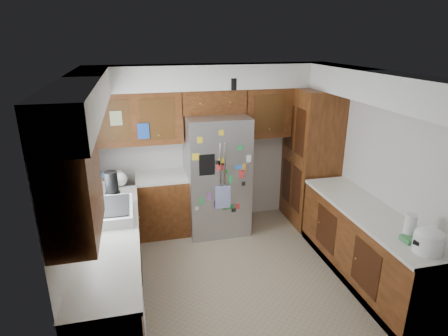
{
  "coord_description": "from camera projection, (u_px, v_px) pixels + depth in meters",
  "views": [
    {
      "loc": [
        -1.13,
        -3.96,
        2.87
      ],
      "look_at": [
        -0.09,
        0.35,
        1.31
      ],
      "focal_mm": 30.0,
      "sensor_mm": 36.0,
      "label": 1
    }
  ],
  "objects": [
    {
      "name": "room_shell",
      "position": [
        223.0,
        128.0,
        4.54
      ],
      "size": [
        3.64,
        3.24,
        2.52
      ],
      "color": "beige",
      "rests_on": "ground"
    },
    {
      "name": "right_counter_run",
      "position": [
        366.0,
        248.0,
        4.59
      ],
      "size": [
        0.63,
        2.25,
        0.92
      ],
      "color": "#3E200C",
      "rests_on": "ground"
    },
    {
      "name": "bridge_cabinet",
      "position": [
        213.0,
        101.0,
        5.49
      ],
      "size": [
        0.96,
        0.34,
        0.35
      ],
      "primitive_type": "cube",
      "color": "#3E200C",
      "rests_on": "fridge"
    },
    {
      "name": "sink_assembly",
      "position": [
        110.0,
        211.0,
        4.27
      ],
      "size": [
        0.52,
        0.7,
        0.37
      ],
      "color": "white",
      "rests_on": "left_counter_run"
    },
    {
      "name": "rice_cooker",
      "position": [
        429.0,
        239.0,
        3.55
      ],
      "size": [
        0.29,
        0.28,
        0.25
      ],
      "color": "white",
      "rests_on": "right_counter_run"
    },
    {
      "name": "left_counter_run",
      "position": [
        126.0,
        255.0,
        4.42
      ],
      "size": [
        1.36,
        3.2,
        0.92
      ],
      "color": "#3E200C",
      "rests_on": "ground"
    },
    {
      "name": "fridge_top_items",
      "position": [
        210.0,
        80.0,
        5.36
      ],
      "size": [
        0.87,
        0.38,
        0.29
      ],
      "color": "#113A9E",
      "rests_on": "bridge_cabinet"
    },
    {
      "name": "fridge",
      "position": [
        217.0,
        175.0,
        5.64
      ],
      "size": [
        0.9,
        0.79,
        1.8
      ],
      "color": "#9C9CA1",
      "rests_on": "ground"
    },
    {
      "name": "paper_towel",
      "position": [
        410.0,
        226.0,
        3.8
      ],
      "size": [
        0.12,
        0.12,
        0.26
      ],
      "primitive_type": "cylinder",
      "color": "white",
      "rests_on": "right_counter_run"
    },
    {
      "name": "pantry",
      "position": [
        311.0,
        158.0,
        5.86
      ],
      "size": [
        0.6,
        0.9,
        2.15
      ],
      "primitive_type": "cube",
      "color": "#3E200C",
      "rests_on": "ground"
    },
    {
      "name": "left_counter_clutter",
      "position": [
        113.0,
        183.0,
        4.91
      ],
      "size": [
        0.36,
        0.87,
        0.38
      ],
      "color": "black",
      "rests_on": "left_counter_run"
    },
    {
      "name": "floor",
      "position": [
        237.0,
        271.0,
        4.84
      ],
      "size": [
        3.6,
        3.6,
        0.0
      ],
      "primitive_type": "plane",
      "color": "tan",
      "rests_on": "ground"
    }
  ]
}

